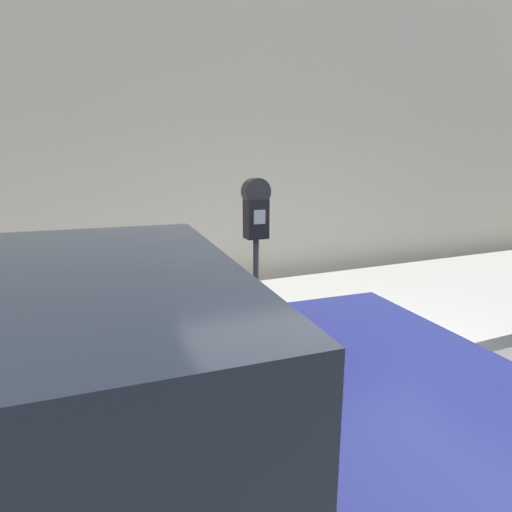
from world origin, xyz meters
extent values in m
plane|color=slate|center=(0.00, 0.00, 0.00)|extent=(60.00, 60.00, 0.00)
cube|color=#ADAAA3|center=(0.00, 2.20, 0.07)|extent=(24.00, 2.80, 0.15)
cube|color=beige|center=(0.00, 4.12, 3.24)|extent=(24.00, 0.30, 6.48)
cylinder|color=#2D2D30|center=(-0.55, 1.27, 0.71)|extent=(0.05, 0.05, 1.13)
cube|color=black|center=(-0.55, 1.27, 1.43)|extent=(0.18, 0.14, 0.32)
cube|color=gray|center=(-0.55, 1.20, 1.46)|extent=(0.10, 0.01, 0.11)
cylinder|color=black|center=(-0.55, 1.27, 1.65)|extent=(0.22, 0.11, 0.22)
cylinder|color=black|center=(-0.81, 0.39, 0.32)|extent=(0.65, 0.26, 0.64)
camera|label=1|loc=(-1.80, -1.71, 1.87)|focal=28.00mm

